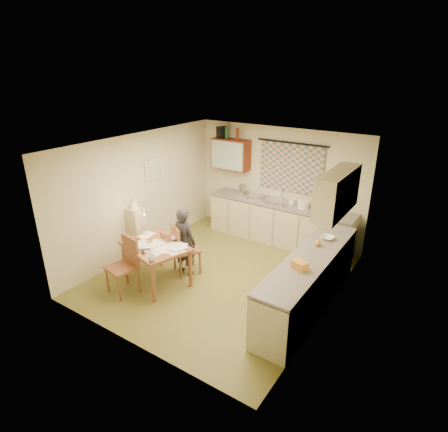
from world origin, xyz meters
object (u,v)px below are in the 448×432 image
Objects in this scene: chair_far at (186,258)px; shelf_stand at (137,233)px; counter_back at (279,223)px; stove at (288,308)px; person at (184,241)px; dining_table at (157,263)px; counter_right at (309,282)px.

shelf_stand is at bearing 36.51° from chair_far.
chair_far is at bearing -111.57° from counter_back.
chair_far is (-2.35, 0.55, -0.12)m from stove.
dining_table is at bearing 67.11° from person.
counter_right is at bearing -173.05° from person.
shelf_stand is at bearing 2.50° from person.
counter_back is at bearing 84.74° from dining_table.
person is (-2.34, -0.29, 0.21)m from counter_right.
shelf_stand is at bearing 170.06° from dining_table.
chair_far reaches higher than stove.
shelf_stand is at bearing -174.43° from counter_right.
chair_far is 0.36m from person.
counter_back is at bearing 118.25° from stove.
stove is 2.41m from person.
dining_table is at bearing -162.26° from counter_right.
chair_far is at bearing -173.85° from counter_right.
counter_back is 2.45× the size of dining_table.
dining_table is 1.36× the size of chair_far.
counter_right reaches higher than stove.
chair_far is 1.21m from shelf_stand.
person reaches higher than counter_back.
stove is at bearing -61.75° from counter_back.
person is 1.20m from shelf_stand.
chair_far is (-0.87, -2.21, -0.14)m from counter_back.
shelf_stand reaches higher than dining_table.
chair_far reaches higher than dining_table.
stove is at bearing -90.00° from counter_right.
dining_table is (-1.09, -2.77, -0.07)m from counter_back.
person is 1.23× the size of shelf_stand.
person is at bearing 83.37° from dining_table.
dining_table is (-2.57, -0.82, -0.07)m from counter_right.
shelf_stand reaches higher than chair_far.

